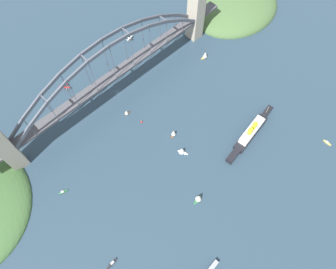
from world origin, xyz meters
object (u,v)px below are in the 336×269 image
object	(u,v)px
seaplane_taxiing_near_bridge	(129,39)
small_boat_4	(174,133)
small_boat_2	(127,112)
small_boat_5	(63,192)
small_boat_6	(327,143)
harbor_arch_bridge	(112,72)
ocean_liner	(251,132)
small_boat_3	(182,150)
seaplane_second_in_formation	(65,87)
small_boat_7	(112,263)
small_boat_0	(199,198)
channel_marker_buoy	(141,121)
small_boat_1	(205,55)

from	to	relation	value
seaplane_taxiing_near_bridge	small_boat_4	xyz separation A→B (m)	(52.42, 128.36, 2.16)
small_boat_2	small_boat_5	world-z (taller)	small_boat_2
seaplane_taxiing_near_bridge	small_boat_6	distance (m)	244.48
small_boat_2	small_boat_6	world-z (taller)	small_boat_2
harbor_arch_bridge	ocean_liner	world-z (taller)	harbor_arch_bridge
harbor_arch_bridge	seaplane_taxiing_near_bridge	xyz separation A→B (m)	(-59.17, -48.66, -29.67)
ocean_liner	small_boat_5	xyz separation A→B (m)	(167.17, -79.91, -4.92)
small_boat_3	small_boat_4	xyz separation A→B (m)	(-7.89, -19.33, -0.24)
seaplane_second_in_formation	small_boat_7	size ratio (longest dim) A/B	1.03
ocean_liner	small_boat_0	xyz separation A→B (m)	(84.10, 9.38, -0.53)
seaplane_taxiing_near_bridge	small_boat_7	distance (m)	247.55
harbor_arch_bridge	channel_marker_buoy	world-z (taller)	harbor_arch_bridge
small_boat_2	small_boat_6	distance (m)	201.25
small_boat_1	small_boat_7	bearing A→B (deg)	24.28
seaplane_second_in_formation	small_boat_7	world-z (taller)	seaplane_second_in_formation
seaplane_second_in_formation	small_boat_6	size ratio (longest dim) A/B	1.26
small_boat_5	small_boat_2	bearing A→B (deg)	-166.01
small_boat_2	small_boat_3	distance (m)	70.93
seaplane_taxiing_near_bridge	small_boat_7	xyz separation A→B (m)	(171.43, 178.58, -1.21)
small_boat_0	channel_marker_buoy	xyz separation A→B (m)	(-17.02, -95.40, -4.06)
ocean_liner	seaplane_second_in_formation	world-z (taller)	ocean_liner
ocean_liner	seaplane_second_in_formation	xyz separation A→B (m)	(98.27, -174.97, -3.56)
small_boat_7	small_boat_0	bearing A→B (deg)	172.35
small_boat_0	small_boat_2	distance (m)	113.82
small_boat_2	small_boat_1	bearing A→B (deg)	178.05
ocean_liner	small_boat_2	bearing A→B (deg)	-55.40
seaplane_taxiing_near_bridge	small_boat_4	bearing A→B (deg)	67.78
small_boat_2	small_boat_5	size ratio (longest dim) A/B	0.86
small_boat_0	small_boat_7	world-z (taller)	small_boat_0
seaplane_taxiing_near_bridge	small_boat_6	xyz separation A→B (m)	(-49.44, 239.43, -1.29)
harbor_arch_bridge	small_boat_1	size ratio (longest dim) A/B	31.67
ocean_liner	seaplane_second_in_formation	size ratio (longest dim) A/B	7.33
seaplane_taxiing_near_bridge	small_boat_0	size ratio (longest dim) A/B	0.86
small_boat_3	small_boat_5	bearing A→B (deg)	-23.82
seaplane_taxiing_near_bridge	seaplane_second_in_formation	size ratio (longest dim) A/B	0.91
harbor_arch_bridge	ocean_liner	size ratio (longest dim) A/B	3.84
small_boat_1	small_boat_6	bearing A→B (deg)	91.89
seaplane_second_in_formation	small_boat_3	xyz separation A→B (m)	(-36.32, 141.51, 2.32)
seaplane_second_in_formation	small_boat_0	bearing A→B (deg)	94.40
small_boat_3	small_boat_4	size ratio (longest dim) A/B	1.11
small_boat_0	small_boat_6	xyz separation A→B (m)	(-131.91, 48.90, -4.41)
seaplane_second_in_formation	small_boat_2	distance (m)	76.09
seaplane_taxiing_near_bridge	small_boat_1	bearing A→B (deg)	118.54
small_boat_1	small_boat_3	xyz separation A→B (m)	(104.53, 66.39, 0.06)
small_boat_3	small_boat_5	distance (m)	115.08
harbor_arch_bridge	small_boat_2	xyz separation A→B (m)	(10.77, 28.76, -28.55)
small_boat_3	small_boat_4	distance (m)	20.88
ocean_liner	seaplane_taxiing_near_bridge	distance (m)	181.19
seaplane_second_in_formation	small_boat_4	world-z (taller)	small_boat_4
small_boat_0	harbor_arch_bridge	bearing A→B (deg)	-99.33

